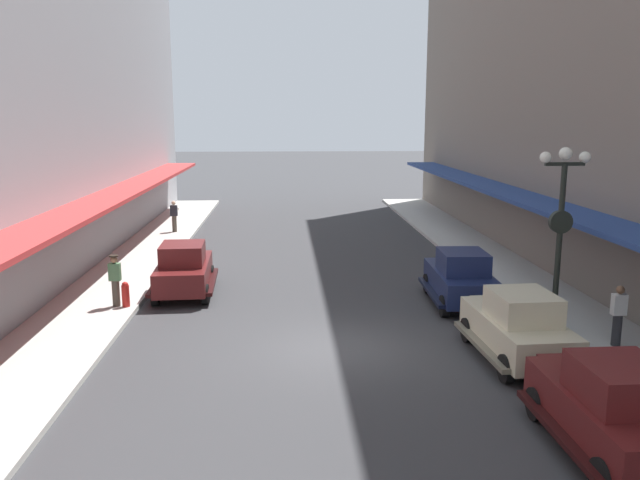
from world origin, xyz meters
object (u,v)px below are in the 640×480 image
lamp_post_with_clock (560,231)px  fire_hydrant (126,294)px  parked_car_2 (184,268)px  pedestrian_1 (618,315)px  pedestrian_2 (115,280)px  parked_car_0 (518,325)px  parked_car_3 (613,406)px  parked_car_1 (461,277)px  pedestrian_0 (174,216)px

lamp_post_with_clock → fire_hydrant: size_ratio=6.29×
parked_car_2 → fire_hydrant: (-1.57, -1.91, -0.38)m
pedestrian_1 → pedestrian_2: 14.80m
parked_car_0 → lamp_post_with_clock: 3.32m
lamp_post_with_clock → fire_hydrant: (-12.75, 2.86, -2.42)m
parked_car_3 → parked_car_1: bearing=90.8°
fire_hydrant → parked_car_3: bearing=-40.4°
lamp_post_with_clock → pedestrian_0: (-13.47, 16.40, -2.00)m
pedestrian_0 → pedestrian_2: 13.48m
parked_car_1 → lamp_post_with_clock: 4.09m
pedestrian_2 → parked_car_1: bearing=0.5°
fire_hydrant → pedestrian_0: (-0.72, 13.53, 0.43)m
parked_car_1 → pedestrian_0: 17.71m
parked_car_2 → pedestrian_2: bearing=-135.4°
pedestrian_2 → parked_car_3: bearing=-39.8°
lamp_post_with_clock → pedestrian_0: lamp_post_with_clock is taller
parked_car_1 → fire_hydrant: bearing=-179.2°
parked_car_2 → lamp_post_with_clock: bearing=-23.1°
lamp_post_with_clock → pedestrian_1: bearing=-53.1°
parked_car_1 → pedestrian_0: size_ratio=2.62×
lamp_post_with_clock → parked_car_1: bearing=122.0°
pedestrian_2 → pedestrian_1: bearing=-17.1°
parked_car_3 → fire_hydrant: bearing=139.6°
parked_car_2 → pedestrian_1: parked_car_2 is taller
parked_car_0 → pedestrian_0: size_ratio=2.63×
parked_car_2 → fire_hydrant: 2.50m
pedestrian_1 → parked_car_0: bearing=-170.6°
pedestrian_2 → parked_car_0: bearing=-23.2°
fire_hydrant → pedestrian_2: pedestrian_2 is taller
parked_car_0 → parked_car_1: (-0.10, 4.92, 0.00)m
parked_car_3 → pedestrian_2: (-11.33, 9.45, 0.07)m
fire_hydrant → pedestrian_1: pedestrian_1 is taller
lamp_post_with_clock → fire_hydrant: 13.29m
pedestrian_1 → parked_car_1: bearing=123.6°
lamp_post_with_clock → pedestrian_1: 2.69m
parked_car_1 → parked_car_3: same height
parked_car_1 → pedestrian_2: parked_car_1 is taller
parked_car_0 → pedestrian_0: 21.73m
parked_car_0 → lamp_post_with_clock: size_ratio=0.84×
pedestrian_0 → pedestrian_1: 23.02m
parked_car_1 → parked_car_2: bearing=169.3°
pedestrian_0 → parked_car_1: bearing=-49.1°
parked_car_2 → pedestrian_2: (-1.88, -1.85, 0.07)m
parked_car_1 → parked_car_3: bearing=-89.2°
parked_car_3 → pedestrian_1: (2.82, 5.08, 0.05)m
parked_car_2 → lamp_post_with_clock: size_ratio=0.84×
pedestrian_1 → parked_car_3: bearing=-119.0°
lamp_post_with_clock → parked_car_3: bearing=-104.9°
fire_hydrant → pedestrian_0: pedestrian_0 is taller
parked_car_0 → fire_hydrant: bearing=156.5°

